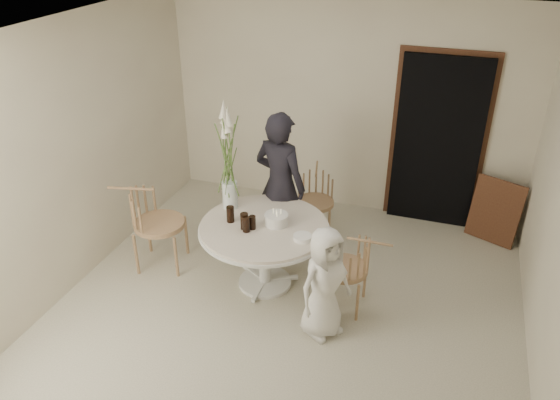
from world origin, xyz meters
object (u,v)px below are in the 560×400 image
(table, at_px, (264,234))
(chair_right, at_px, (356,263))
(flower_vase, at_px, (228,159))
(chair_far, at_px, (316,192))
(boy, at_px, (325,283))
(girl, at_px, (280,185))
(birthday_cake, at_px, (276,219))
(chair_left, at_px, (146,215))

(table, relative_size, chair_right, 1.62)
(flower_vase, bearing_deg, chair_right, -12.08)
(chair_far, bearing_deg, boy, -84.98)
(table, bearing_deg, girl, 94.72)
(chair_far, xyz_separation_m, flower_vase, (-0.66, -1.02, 0.78))
(chair_far, bearing_deg, chair_right, -72.77)
(boy, height_order, birthday_cake, boy)
(chair_left, distance_m, birthday_cake, 1.46)
(chair_far, distance_m, birthday_cake, 1.23)
(chair_far, relative_size, birthday_cake, 3.31)
(chair_left, relative_size, birthday_cake, 4.01)
(boy, bearing_deg, chair_right, 10.27)
(flower_vase, bearing_deg, chair_left, -162.19)
(table, height_order, chair_right, chair_right)
(chair_far, height_order, girl, girl)
(chair_left, height_order, girl, girl)
(girl, relative_size, flower_vase, 1.44)
(chair_right, bearing_deg, chair_left, -90.83)
(chair_right, height_order, girl, girl)
(chair_far, xyz_separation_m, boy, (0.57, -1.76, 0.05))
(girl, bearing_deg, chair_right, 158.65)
(chair_left, distance_m, flower_vase, 1.13)
(girl, relative_size, boy, 1.51)
(chair_far, bearing_deg, girl, -126.02)
(birthday_cake, bearing_deg, table, -155.01)
(birthday_cake, height_order, flower_vase, flower_vase)
(chair_far, height_order, chair_left, chair_left)
(chair_left, distance_m, boy, 2.16)
(chair_far, xyz_separation_m, girl, (-0.25, -0.59, 0.34))
(girl, height_order, boy, girl)
(table, distance_m, girl, 0.70)
(chair_left, height_order, birthday_cake, chair_left)
(chair_right, distance_m, birthday_cake, 0.90)
(girl, bearing_deg, chair_left, 43.19)
(chair_left, height_order, flower_vase, flower_vase)
(chair_right, relative_size, chair_left, 0.86)
(table, xyz_separation_m, chair_right, (0.97, -0.07, -0.09))
(girl, bearing_deg, birthday_cake, 119.68)
(birthday_cake, bearing_deg, chair_left, -176.09)
(chair_right, distance_m, chair_left, 2.31)
(table, bearing_deg, boy, -33.65)
(boy, xyz_separation_m, flower_vase, (-1.24, 0.75, 0.73))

